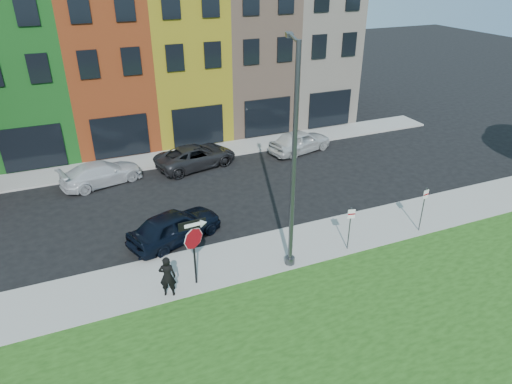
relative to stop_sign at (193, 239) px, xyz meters
name	(u,v)px	position (x,y,z in m)	size (l,w,h in m)	color
ground	(320,291)	(4.26, -2.18, -2.13)	(120.00, 120.00, 0.00)	black
sidewalk_near	(325,239)	(6.26, 0.82, -2.07)	(40.00, 3.00, 0.12)	#999690
sidewalk_far	(159,160)	(1.26, 12.82, -2.07)	(40.00, 2.40, 0.12)	#999690
rowhouse_block	(140,61)	(1.76, 19.01, 2.86)	(30.00, 10.12, 10.00)	beige
stop_sign	(193,239)	(0.00, 0.00, 0.00)	(1.05, 0.12, 2.81)	black
man	(167,276)	(-1.14, -0.28, -1.17)	(0.72, 0.59, 1.69)	black
sedan_near	(175,226)	(0.04, 3.45, -1.39)	(4.68, 3.22, 1.48)	black
parked_car_silver	(102,173)	(-2.35, 10.74, -1.48)	(4.84, 2.97, 1.31)	silver
parked_car_dark	(196,156)	(3.19, 11.00, -1.45)	(5.30, 3.27, 1.37)	black
parked_car_white	(300,141)	(10.11, 10.67, -1.39)	(4.63, 2.76, 1.48)	silver
street_lamp	(293,162)	(3.97, -0.09, 2.48)	(1.05, 2.50, 8.90)	#434548
parking_sign_a	(350,223)	(6.71, -0.29, -0.73)	(0.32, 0.12, 2.03)	#434548
parking_sign_b	(424,204)	(10.61, -0.29, -0.64)	(0.32, 0.11, 2.19)	#434548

